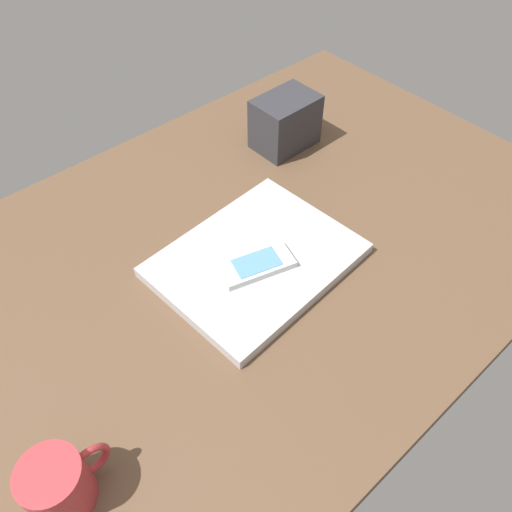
% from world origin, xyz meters
% --- Properties ---
extents(desk_surface, '(1.20, 0.80, 0.03)m').
position_xyz_m(desk_surface, '(0.00, 0.00, 0.01)').
color(desk_surface, brown).
rests_on(desk_surface, ground).
extents(laptop_closed, '(0.33, 0.27, 0.02)m').
position_xyz_m(laptop_closed, '(-0.03, -0.04, 0.04)').
color(laptop_closed, '#B7BABC').
rests_on(laptop_closed, desk_surface).
extents(cell_phone_on_laptop, '(0.13, 0.09, 0.01)m').
position_xyz_m(cell_phone_on_laptop, '(-0.04, -0.06, 0.06)').
color(cell_phone_on_laptop, silver).
rests_on(cell_phone_on_laptop, laptop_closed).
extents(desk_organizer, '(0.13, 0.09, 0.11)m').
position_xyz_m(desk_organizer, '(0.24, 0.17, 0.08)').
color(desk_organizer, '#2D2D33').
rests_on(desk_organizer, desk_surface).
extents(coffee_mug, '(0.11, 0.07, 0.08)m').
position_xyz_m(coffee_mug, '(-0.44, -0.16, 0.07)').
color(coffee_mug, '#B23338').
rests_on(coffee_mug, desk_surface).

